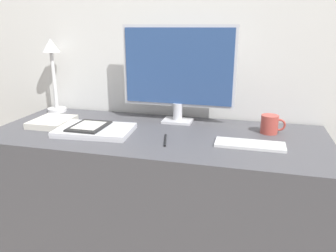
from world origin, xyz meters
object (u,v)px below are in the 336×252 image
at_px(keyboard, 250,144).
at_px(notebook, 52,122).
at_px(laptop, 95,130).
at_px(desk_lamp, 52,64).
at_px(pen, 165,140).
at_px(ereader, 89,126).
at_px(coffee_mug, 270,124).
at_px(monitor, 178,70).

bearing_deg(keyboard, notebook, 176.39).
xyz_separation_m(keyboard, laptop, (-0.70, -0.00, 0.01)).
bearing_deg(notebook, desk_lamp, 117.91).
bearing_deg(pen, ereader, 175.89).
height_order(desk_lamp, coffee_mug, desk_lamp).
xyz_separation_m(desk_lamp, coffee_mug, (1.19, -0.11, -0.23)).
xyz_separation_m(keyboard, notebook, (-0.97, 0.06, 0.01)).
relative_size(laptop, pen, 2.52).
distance_m(monitor, laptop, 0.50).
relative_size(monitor, keyboard, 2.00).
relative_size(ereader, pen, 1.34).
height_order(monitor, coffee_mug, monitor).
xyz_separation_m(laptop, ereader, (-0.03, 0.00, 0.02)).
height_order(laptop, coffee_mug, coffee_mug).
bearing_deg(keyboard, desk_lamp, 164.44).
xyz_separation_m(monitor, laptop, (-0.33, -0.28, -0.26)).
relative_size(coffee_mug, pen, 0.79).
bearing_deg(pen, coffee_mug, 27.32).
xyz_separation_m(monitor, ereader, (-0.36, -0.28, -0.24)).
bearing_deg(pen, notebook, 171.54).
height_order(monitor, laptop, monitor).
height_order(keyboard, ereader, ereader).
height_order(laptop, pen, laptop).
relative_size(ereader, desk_lamp, 0.47).
bearing_deg(ereader, keyboard, 0.25).
height_order(notebook, pen, notebook).
bearing_deg(coffee_mug, keyboard, -113.09).
relative_size(monitor, notebook, 2.69).
relative_size(keyboard, coffee_mug, 2.55).
xyz_separation_m(ereader, desk_lamp, (-0.37, 0.31, 0.24)).
relative_size(keyboard, ereader, 1.49).
relative_size(monitor, coffee_mug, 5.10).
distance_m(keyboard, pen, 0.36).
distance_m(desk_lamp, coffee_mug, 1.22).
xyz_separation_m(keyboard, pen, (-0.36, -0.03, -0.00)).
bearing_deg(notebook, keyboard, -3.61).
distance_m(ereader, desk_lamp, 0.54).
distance_m(monitor, notebook, 0.69).
distance_m(coffee_mug, pen, 0.50).
bearing_deg(keyboard, pen, -175.16).
distance_m(laptop, ereader, 0.03).
distance_m(laptop, notebook, 0.28).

